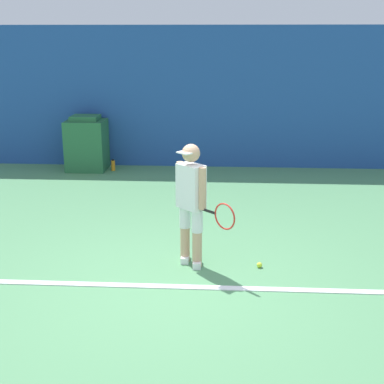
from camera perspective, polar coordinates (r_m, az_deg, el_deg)
ground_plane at (r=6.27m, az=-1.86°, el=-9.92°), size 24.00×24.00×0.00m
back_wall at (r=11.50m, az=0.78°, el=10.01°), size 24.00×0.10×2.97m
court_baseline at (r=6.23m, az=-1.90°, el=-10.06°), size 21.60×0.10×0.01m
tennis_player at (r=6.51m, az=-0.02°, el=-0.85°), size 0.73×0.70×1.54m
tennis_ball at (r=6.75m, az=7.21°, el=-7.73°), size 0.07×0.07×0.07m
covered_chair at (r=11.55m, az=-11.16°, el=5.05°), size 0.81×0.72×1.15m
water_bottle at (r=11.45m, az=-8.41°, el=2.83°), size 0.08×0.08×0.24m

